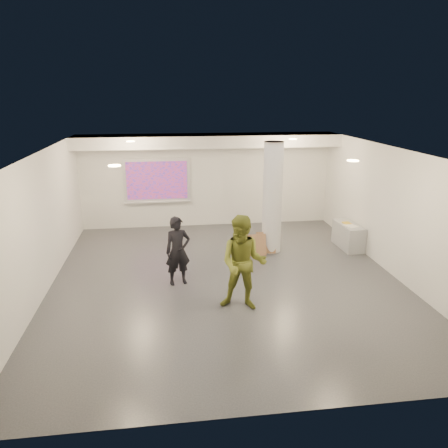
{
  "coord_description": "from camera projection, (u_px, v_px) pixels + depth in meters",
  "views": [
    {
      "loc": [
        -1.31,
        -9.32,
        4.21
      ],
      "look_at": [
        0.0,
        0.4,
        1.25
      ],
      "focal_mm": 35.0,
      "sensor_mm": 36.0,
      "label": 1
    }
  ],
  "objects": [
    {
      "name": "floor",
      "position": [
        226.0,
        280.0,
        10.23
      ],
      "size": [
        8.0,
        9.0,
        0.01
      ],
      "primitive_type": "cube",
      "color": "#33353A",
      "rests_on": "ground"
    },
    {
      "name": "ceiling",
      "position": [
        226.0,
        151.0,
        9.36
      ],
      "size": [
        8.0,
        9.0,
        0.01
      ],
      "primitive_type": "cube",
      "color": "white",
      "rests_on": "floor"
    },
    {
      "name": "wall_back",
      "position": [
        207.0,
        180.0,
        14.06
      ],
      "size": [
        8.0,
        0.01,
        3.0
      ],
      "primitive_type": "cube",
      "color": "silver",
      "rests_on": "floor"
    },
    {
      "name": "wall_front",
      "position": [
        275.0,
        316.0,
        5.53
      ],
      "size": [
        8.0,
        0.01,
        3.0
      ],
      "primitive_type": "cube",
      "color": "silver",
      "rests_on": "floor"
    },
    {
      "name": "wall_left",
      "position": [
        41.0,
        225.0,
        9.29
      ],
      "size": [
        0.01,
        9.0,
        3.0
      ],
      "primitive_type": "cube",
      "color": "silver",
      "rests_on": "floor"
    },
    {
      "name": "wall_right",
      "position": [
        394.0,
        212.0,
        10.3
      ],
      "size": [
        0.01,
        9.0,
        3.0
      ],
      "primitive_type": "cube",
      "color": "silver",
      "rests_on": "floor"
    },
    {
      "name": "soffit_band",
      "position": [
        208.0,
        141.0,
        13.16
      ],
      "size": [
        8.0,
        1.1,
        0.36
      ],
      "primitive_type": "cube",
      "color": "silver",
      "rests_on": "ceiling"
    },
    {
      "name": "downlight_nw",
      "position": [
        131.0,
        141.0,
        11.46
      ],
      "size": [
        0.22,
        0.22,
        0.02
      ],
      "primitive_type": "cylinder",
      "color": "#FFDB8A",
      "rests_on": "ceiling"
    },
    {
      "name": "downlight_ne",
      "position": [
        293.0,
        139.0,
        12.02
      ],
      "size": [
        0.22,
        0.22,
        0.02
      ],
      "primitive_type": "cylinder",
      "color": "#FFDB8A",
      "rests_on": "ceiling"
    },
    {
      "name": "downlight_sw",
      "position": [
        114.0,
        166.0,
        7.66
      ],
      "size": [
        0.22,
        0.22,
        0.02
      ],
      "primitive_type": "cylinder",
      "color": "#FFDB8A",
      "rests_on": "ceiling"
    },
    {
      "name": "downlight_se",
      "position": [
        353.0,
        161.0,
        8.22
      ],
      "size": [
        0.22,
        0.22,
        0.02
      ],
      "primitive_type": "cylinder",
      "color": "#FFDB8A",
      "rests_on": "ceiling"
    },
    {
      "name": "column",
      "position": [
        272.0,
        198.0,
        11.69
      ],
      "size": [
        0.52,
        0.52,
        3.0
      ],
      "primitive_type": "cylinder",
      "color": "silver",
      "rests_on": "floor"
    },
    {
      "name": "projection_screen",
      "position": [
        157.0,
        181.0,
        13.81
      ],
      "size": [
        2.1,
        0.13,
        1.42
      ],
      "color": "silver",
      "rests_on": "wall_back"
    },
    {
      "name": "credenza",
      "position": [
        348.0,
        236.0,
        12.28
      ],
      "size": [
        0.53,
        1.19,
        0.69
      ],
      "primitive_type": "cube",
      "rotation": [
        0.0,
        0.0,
        0.03
      ],
      "color": "#989B9D",
      "rests_on": "floor"
    },
    {
      "name": "papers_stack",
      "position": [
        351.0,
        226.0,
        11.99
      ],
      "size": [
        0.35,
        0.41,
        0.02
      ],
      "primitive_type": "cube",
      "rotation": [
        0.0,
        0.0,
        0.29
      ],
      "color": "white",
      "rests_on": "credenza"
    },
    {
      "name": "postit_pad",
      "position": [
        347.0,
        223.0,
        12.22
      ],
      "size": [
        0.2,
        0.27,
        0.03
      ],
      "primitive_type": "cube",
      "rotation": [
        0.0,
        0.0,
        0.01
      ],
      "color": "yellow",
      "rests_on": "credenza"
    },
    {
      "name": "cardboard_back",
      "position": [
        266.0,
        243.0,
        11.88
      ],
      "size": [
        0.56,
        0.27,
        0.58
      ],
      "primitive_type": "cube",
      "rotation": [
        -0.26,
        0.0,
        -0.14
      ],
      "color": "#8E6442",
      "rests_on": "floor"
    },
    {
      "name": "cardboard_front",
      "position": [
        256.0,
        245.0,
        11.69
      ],
      "size": [
        0.54,
        0.21,
        0.58
      ],
      "primitive_type": "cube",
      "rotation": [
        -0.25,
        0.0,
        0.03
      ],
      "color": "#8E6442",
      "rests_on": "floor"
    },
    {
      "name": "woman",
      "position": [
        178.0,
        251.0,
        9.82
      ],
      "size": [
        0.65,
        0.5,
        1.58
      ],
      "primitive_type": "imported",
      "rotation": [
        0.0,
        0.0,
        0.23
      ],
      "color": "black",
      "rests_on": "floor"
    },
    {
      "name": "man",
      "position": [
        243.0,
        263.0,
        8.64
      ],
      "size": [
        1.12,
        0.99,
        1.94
      ],
      "primitive_type": "imported",
      "rotation": [
        0.0,
        0.0,
        -0.31
      ],
      "color": "olive",
      "rests_on": "floor"
    }
  ]
}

